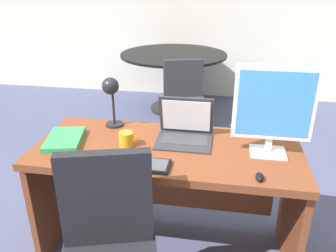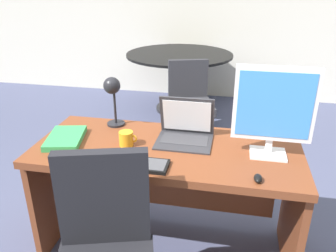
# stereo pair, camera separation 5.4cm
# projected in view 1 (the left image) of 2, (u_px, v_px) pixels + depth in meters

# --- Properties ---
(ground) EXTENTS (12.00, 12.00, 0.00)m
(ground) POSITION_uv_depth(u_px,v_px,m) (191.00, 146.00, 3.68)
(ground) COLOR #474C6B
(desk) EXTENTS (1.58, 0.69, 0.75)m
(desk) POSITION_uv_depth(u_px,v_px,m) (168.00, 173.00, 2.14)
(desk) COLOR brown
(desk) RESTS_ON ground
(monitor) EXTENTS (0.43, 0.16, 0.51)m
(monitor) POSITION_uv_depth(u_px,v_px,m) (274.00, 107.00, 1.83)
(monitor) COLOR silver
(monitor) RESTS_ON desk
(laptop) EXTENTS (0.34, 0.28, 0.26)m
(laptop) POSITION_uv_depth(u_px,v_px,m) (185.00, 126.00, 2.10)
(laptop) COLOR #2D2D33
(laptop) RESTS_ON desk
(keyboard) EXTENTS (0.32, 0.14, 0.02)m
(keyboard) POSITION_uv_depth(u_px,v_px,m) (140.00, 165.00, 1.81)
(keyboard) COLOR black
(keyboard) RESTS_ON desk
(mouse) EXTENTS (0.04, 0.07, 0.03)m
(mouse) POSITION_uv_depth(u_px,v_px,m) (260.00, 177.00, 1.69)
(mouse) COLOR black
(mouse) RESTS_ON desk
(desk_lamp) EXTENTS (0.12, 0.14, 0.34)m
(desk_lamp) POSITION_uv_depth(u_px,v_px,m) (111.00, 92.00, 2.19)
(desk_lamp) COLOR black
(desk_lamp) RESTS_ON desk
(book) EXTENTS (0.27, 0.34, 0.04)m
(book) POSITION_uv_depth(u_px,v_px,m) (64.00, 139.00, 2.07)
(book) COLOR green
(book) RESTS_ON desk
(coffee_mug) EXTENTS (0.11, 0.08, 0.09)m
(coffee_mug) POSITION_uv_depth(u_px,v_px,m) (126.00, 139.00, 2.01)
(coffee_mug) COLOR orange
(coffee_mug) RESTS_ON desk
(meeting_table) EXTENTS (1.37, 1.37, 0.77)m
(meeting_table) POSITION_uv_depth(u_px,v_px,m) (174.00, 67.00, 4.45)
(meeting_table) COLOR black
(meeting_table) RESTS_ON ground
(meeting_chair_near) EXTENTS (0.58, 0.59, 0.85)m
(meeting_chair_near) POSITION_uv_depth(u_px,v_px,m) (185.00, 109.00, 3.74)
(meeting_chair_near) COLOR black
(meeting_chair_near) RESTS_ON ground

